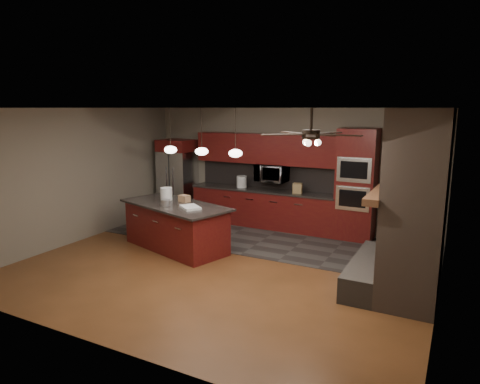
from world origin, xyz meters
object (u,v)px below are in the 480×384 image
Objects in this scene: cardboard_box at (184,199)px; counter_bucket at (242,182)px; refrigerator at (178,178)px; kitchen_island at (176,226)px; white_bucket at (166,194)px; microwave at (272,173)px; paint_can at (165,203)px; oven_tower at (356,185)px; counter_box at (298,188)px; paint_tray at (190,207)px.

counter_bucket reaches higher than cardboard_box.
refrigerator is at bearing -177.47° from counter_bucket.
white_bucket is at bearing 166.90° from kitchen_island.
microwave reaches higher than paint_can.
oven_tower reaches higher than refrigerator.
oven_tower is at bearing 54.01° from kitchen_island.
paint_can is (-3.12, -2.53, -0.21)m from oven_tower.
counter_bucket reaches higher than kitchen_island.
refrigerator is (-2.61, -0.13, -0.30)m from microwave.
kitchen_island is 9.25× the size of counter_bucket.
counter_box reaches higher than kitchen_island.
paint_can is at bearing -90.32° from kitchen_island.
counter_bucket is 1.45m from counter_box.
kitchen_island is 11.36× the size of counter_box.
counter_box is (0.68, -0.10, -0.29)m from microwave.
oven_tower is at bearing 47.72° from cardboard_box.
paint_tray is (0.55, 0.05, -0.04)m from paint_can.
kitchen_island is 2.91m from counter_box.
kitchen_island is at bearing -142.93° from oven_tower.
paint_tray is at bearing -24.49° from white_bucket.
white_bucket is at bearing -161.92° from cardboard_box.
oven_tower is 2.75m from counter_bucket.
cardboard_box is 2.08m from counter_bucket.
oven_tower is at bearing 39.00° from paint_can.
white_bucket is 0.43m from cardboard_box.
white_bucket is 1.15× the size of counter_box.
white_bucket is at bearing -60.11° from refrigerator.
microwave is 3.46× the size of cardboard_box.
oven_tower is 1.98m from microwave.
white_bucket reaches higher than cardboard_box.
paint_can is 0.87× the size of cardboard_box.
microwave is 0.37× the size of refrigerator.
counter_bucket is (0.30, 2.31, 0.57)m from kitchen_island.
kitchen_island is 0.58m from cardboard_box.
paint_tray is 0.61m from cardboard_box.
counter_bucket is (-0.77, -0.05, -0.26)m from microwave.
counter_box is (1.82, 2.48, 0.03)m from paint_can.
refrigerator reaches higher than kitchen_island.
paint_tray is at bearing -136.05° from oven_tower.
kitchen_island is at bearing -87.97° from cardboard_box.
oven_tower is 3.58m from paint_tray.
white_bucket is 0.94× the size of counter_bucket.
cardboard_box is at bearing -145.62° from oven_tower.
oven_tower is at bearing 79.73° from paint_tray.
cardboard_box is at bearing 171.18° from paint_tray.
oven_tower is at bearing 0.92° from refrigerator.
white_bucket is 1.42× the size of paint_can.
microwave is 2.60m from white_bucket.
oven_tower is 10.48× the size of counter_box.
microwave is 3.97× the size of paint_can.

